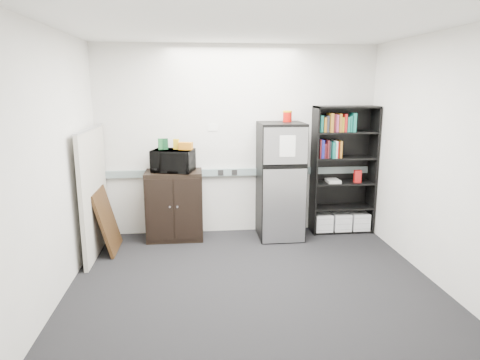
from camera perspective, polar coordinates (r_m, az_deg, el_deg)
The scene contains 18 objects.
floor at distance 4.88m, azimuth 1.71°, elevation -13.41°, with size 4.00×4.00×0.00m, color black.
wall_back at distance 6.18m, azimuth -0.34°, elevation 5.22°, with size 4.00×0.02×2.70m, color silver.
wall_right at distance 5.12m, azimuth 24.60°, elevation 2.57°, with size 0.02×3.50×2.70m, color silver.
wall_left at distance 4.64m, azimuth -23.47°, elevation 1.75°, with size 0.02×3.50×2.70m, color silver.
ceiling at distance 4.43m, azimuth 1.95°, elevation 19.85°, with size 4.00×3.50×0.02m, color white.
electrical_raceway at distance 6.22m, azimuth -0.31°, elevation 1.08°, with size 3.92×0.05×0.10m, color gray.
wall_note at distance 6.13m, azimuth -3.62°, elevation 7.02°, with size 0.14×0.00×0.10m, color white.
bookshelf at distance 6.40m, azimuth 13.58°, elevation 1.16°, with size 0.90×0.34×1.85m.
cubicle_partition at distance 5.74m, azimuth -18.89°, elevation -1.49°, with size 0.06×1.30×1.62m.
cabinet at distance 6.09m, azimuth -8.71°, elevation -3.33°, with size 0.78×0.52×0.97m.
microwave at distance 5.93m, azimuth -8.92°, elevation 2.57°, with size 0.55×0.37×0.30m, color black.
snack_box_a at distance 5.94m, azimuth -10.52°, elevation 4.74°, with size 0.07×0.05×0.15m, color #195929.
snack_box_b at distance 5.94m, azimuth -9.91°, elevation 4.76°, with size 0.07×0.05×0.15m, color #0C351A.
snack_box_c at distance 5.93m, azimuth -8.51°, elevation 4.75°, with size 0.07×0.05×0.14m, color gold.
snack_bag at distance 5.88m, azimuth -7.25°, elevation 4.52°, with size 0.18×0.10×0.10m, color #BA6B12.
refrigerator at distance 6.03m, azimuth 5.41°, elevation -0.14°, with size 0.62×0.64×1.64m.
coffee_can at distance 6.05m, azimuth 6.33°, elevation 8.55°, with size 0.13×0.13×0.17m.
framed_poster at distance 5.85m, azimuth -17.27°, elevation -5.09°, with size 0.25×0.65×0.82m.
Camera 1 is at (-0.59, -4.35, 2.13)m, focal length 32.00 mm.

